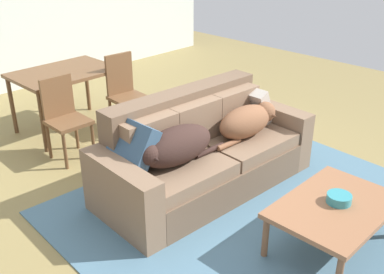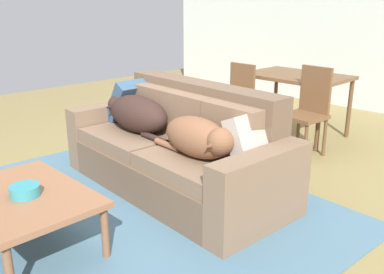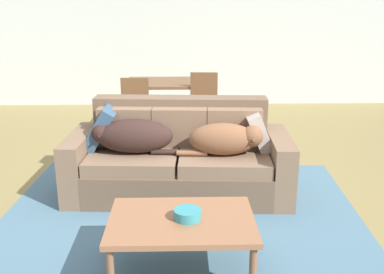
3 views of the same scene
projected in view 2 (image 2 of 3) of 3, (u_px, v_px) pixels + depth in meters
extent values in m
plane|color=olive|center=(173.00, 185.00, 3.85)|extent=(10.00, 10.00, 0.00)
cube|color=silver|center=(378.00, 18.00, 6.12)|extent=(8.00, 0.12, 2.70)
cube|color=slate|center=(90.00, 221.00, 3.20)|extent=(3.36, 3.47, 0.01)
cube|color=brown|center=(173.00, 172.00, 3.72)|extent=(1.80, 1.01, 0.33)
cube|color=#7B6049|center=(143.00, 136.00, 3.96)|extent=(0.90, 0.93, 0.13)
cube|color=#7B6049|center=(208.00, 161.00, 3.34)|extent=(0.90, 0.93, 0.13)
cube|color=brown|center=(202.00, 108.00, 3.77)|extent=(1.76, 0.34, 0.46)
cube|color=#7B6049|center=(149.00, 105.00, 4.05)|extent=(0.54, 0.19, 0.38)
cube|color=#7B6049|center=(186.00, 116.00, 3.66)|extent=(0.54, 0.19, 0.38)
cube|color=#7B6049|center=(231.00, 129.00, 3.28)|extent=(0.54, 0.19, 0.38)
cube|color=#7B6049|center=(113.00, 132.00, 4.37)|extent=(0.25, 0.93, 0.61)
cube|color=#7B6049|center=(260.00, 193.00, 2.98)|extent=(0.25, 0.93, 0.61)
ellipsoid|color=#32211C|center=(138.00, 114.00, 3.84)|extent=(0.76, 0.39, 0.33)
sphere|color=#32211C|center=(118.00, 105.00, 4.04)|extent=(0.18, 0.18, 0.18)
cone|color=black|center=(110.00, 107.00, 3.99)|extent=(0.09, 0.10, 0.08)
cylinder|color=#32211C|center=(154.00, 138.00, 3.60)|extent=(0.33, 0.07, 0.05)
ellipsoid|color=brown|center=(197.00, 137.00, 3.22)|extent=(0.66, 0.34, 0.31)
sphere|color=brown|center=(221.00, 142.00, 3.00)|extent=(0.20, 0.20, 0.20)
cone|color=brown|center=(211.00, 146.00, 2.95)|extent=(0.10, 0.12, 0.09)
cylinder|color=brown|center=(167.00, 145.00, 3.42)|extent=(0.29, 0.07, 0.05)
cube|color=#324E67|center=(132.00, 101.00, 4.19)|extent=(0.34, 0.44, 0.44)
cube|color=#B0A699|center=(251.00, 140.00, 3.10)|extent=(0.27, 0.38, 0.40)
cube|color=#956140|center=(23.00, 196.00, 2.75)|extent=(1.02, 0.71, 0.04)
cylinder|color=brown|center=(10.00, 274.00, 2.30)|extent=(0.05, 0.05, 0.36)
cylinder|color=brown|center=(39.00, 189.00, 3.33)|extent=(0.05, 0.05, 0.36)
cylinder|color=brown|center=(105.00, 233.00, 2.71)|extent=(0.05, 0.05, 0.36)
cylinder|color=teal|center=(25.00, 191.00, 2.71)|extent=(0.19, 0.19, 0.07)
cube|color=brown|center=(297.00, 76.00, 5.11)|extent=(1.16, 0.82, 0.04)
cylinder|color=brown|center=(242.00, 104.00, 5.34)|extent=(0.05, 0.05, 0.71)
cylinder|color=brown|center=(318.00, 120.00, 4.62)|extent=(0.05, 0.05, 0.71)
cylinder|color=brown|center=(276.00, 95.00, 5.82)|extent=(0.05, 0.05, 0.71)
cylinder|color=brown|center=(349.00, 109.00, 5.10)|extent=(0.05, 0.05, 0.71)
cube|color=brown|center=(232.00, 104.00, 5.01)|extent=(0.41, 0.41, 0.04)
cube|color=brown|center=(242.00, 82.00, 5.05)|extent=(0.36, 0.05, 0.44)
cylinder|color=brown|center=(211.00, 122.00, 5.08)|extent=(0.04, 0.04, 0.41)
cylinder|color=brown|center=(232.00, 128.00, 4.84)|extent=(0.04, 0.04, 0.41)
cylinder|color=brown|center=(230.00, 117.00, 5.30)|extent=(0.04, 0.04, 0.41)
cylinder|color=brown|center=(251.00, 123.00, 5.07)|extent=(0.04, 0.04, 0.41)
cube|color=brown|center=(303.00, 117.00, 4.47)|extent=(0.43, 0.43, 0.04)
cube|color=brown|center=(316.00, 90.00, 4.50)|extent=(0.36, 0.06, 0.49)
cylinder|color=brown|center=(279.00, 136.00, 4.55)|extent=(0.04, 0.04, 0.41)
cylinder|color=brown|center=(306.00, 144.00, 4.31)|extent=(0.04, 0.04, 0.41)
cylinder|color=brown|center=(298.00, 130.00, 4.76)|extent=(0.04, 0.04, 0.41)
cylinder|color=brown|center=(325.00, 137.00, 4.52)|extent=(0.04, 0.04, 0.41)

